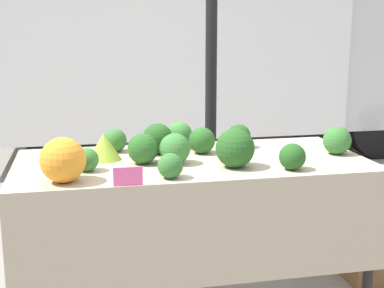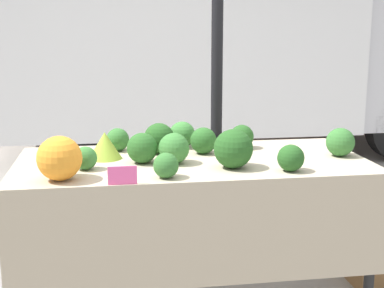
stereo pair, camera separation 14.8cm
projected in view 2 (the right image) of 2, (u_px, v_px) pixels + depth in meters
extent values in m
cylinder|color=black|center=(217.00, 48.00, 3.20)|extent=(0.07, 0.07, 2.78)
cube|color=white|center=(174.00, 37.00, 6.38)|extent=(3.99, 2.01, 2.12)
cube|color=silver|center=(381.00, 60.00, 6.84)|extent=(1.34, 1.85, 1.53)
cylinder|color=black|center=(341.00, 107.00, 7.76)|extent=(0.77, 0.22, 0.77)
cylinder|color=black|center=(81.00, 137.00, 5.64)|extent=(0.77, 0.22, 0.77)
cylinder|color=black|center=(87.00, 113.00, 7.22)|extent=(0.77, 0.22, 0.77)
cube|color=tan|center=(192.00, 162.00, 2.72)|extent=(1.76, 0.82, 0.03)
cube|color=tan|center=(206.00, 238.00, 2.38)|extent=(1.76, 0.01, 0.47)
cylinder|color=black|center=(19.00, 282.00, 2.34)|extent=(0.05, 0.05, 0.82)
cylinder|color=black|center=(371.00, 258.00, 2.59)|extent=(0.05, 0.05, 0.82)
cylinder|color=black|center=(39.00, 225.00, 3.02)|extent=(0.05, 0.05, 0.82)
cylinder|color=black|center=(316.00, 211.00, 3.27)|extent=(0.05, 0.05, 0.82)
sphere|color=orange|center=(59.00, 158.00, 2.32)|extent=(0.20, 0.20, 0.20)
cone|color=#93B238|center=(105.00, 145.00, 2.71)|extent=(0.17, 0.17, 0.14)
sphere|color=#336B2D|center=(118.00, 140.00, 2.89)|extent=(0.12, 0.12, 0.12)
sphere|color=#336B2D|center=(166.00, 165.00, 2.36)|extent=(0.11, 0.11, 0.11)
sphere|color=#23511E|center=(233.00, 149.00, 2.53)|extent=(0.19, 0.19, 0.19)
sphere|color=#336B2D|center=(340.00, 142.00, 2.77)|extent=(0.15, 0.15, 0.15)
sphere|color=#23511E|center=(291.00, 158.00, 2.47)|extent=(0.13, 0.13, 0.13)
sphere|color=#387533|center=(85.00, 158.00, 2.50)|extent=(0.11, 0.11, 0.11)
sphere|color=#285B23|center=(142.00, 148.00, 2.62)|extent=(0.15, 0.15, 0.15)
sphere|color=#23511E|center=(242.00, 137.00, 2.96)|extent=(0.13, 0.13, 0.13)
sphere|color=#285B23|center=(203.00, 141.00, 2.83)|extent=(0.14, 0.14, 0.14)
sphere|color=#23511E|center=(159.00, 138.00, 2.83)|extent=(0.16, 0.16, 0.16)
sphere|color=#387533|center=(174.00, 148.00, 2.61)|extent=(0.15, 0.15, 0.15)
sphere|color=#387533|center=(182.00, 135.00, 2.98)|extent=(0.15, 0.15, 0.15)
cube|color=#F45B9E|center=(122.00, 175.00, 2.27)|extent=(0.12, 0.01, 0.08)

